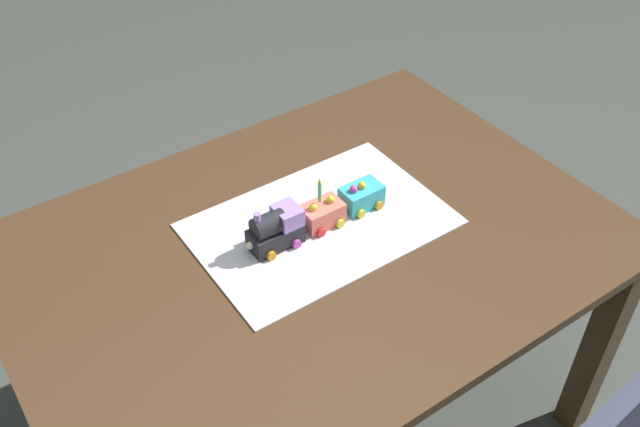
{
  "coord_description": "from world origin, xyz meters",
  "views": [
    {
      "loc": [
        -0.67,
        -1.01,
        1.88
      ],
      "look_at": [
        0.05,
        0.04,
        0.77
      ],
      "focal_mm": 39.77,
      "sensor_mm": 36.0,
      "label": 1
    }
  ],
  "objects": [
    {
      "name": "ground_plane",
      "position": [
        0.0,
        0.0,
        0.0
      ],
      "size": [
        8.0,
        8.0,
        0.0
      ],
      "primitive_type": "plane",
      "color": "#474C44"
    },
    {
      "name": "dining_table",
      "position": [
        0.0,
        0.0,
        0.63
      ],
      "size": [
        1.4,
        1.0,
        0.74
      ],
      "color": "#4C331E",
      "rests_on": "ground"
    },
    {
      "name": "cake_board",
      "position": [
        0.05,
        0.04,
        0.74
      ],
      "size": [
        0.6,
        0.4,
        0.0
      ],
      "primitive_type": "cube",
      "color": "silver",
      "rests_on": "dining_table"
    },
    {
      "name": "cake_locomotive",
      "position": [
        -0.07,
        0.04,
        0.79
      ],
      "size": [
        0.14,
        0.08,
        0.12
      ],
      "color": "#232328",
      "rests_on": "cake_board"
    },
    {
      "name": "cake_car_gondola_coral",
      "position": [
        0.05,
        0.04,
        0.77
      ],
      "size": [
        0.1,
        0.08,
        0.07
      ],
      "color": "#F27260",
      "rests_on": "cake_board"
    },
    {
      "name": "cake_car_flatbed_turquoise",
      "position": [
        0.17,
        0.04,
        0.77
      ],
      "size": [
        0.1,
        0.08,
        0.07
      ],
      "color": "#38B7C6",
      "rests_on": "cake_board"
    },
    {
      "name": "birthday_candle",
      "position": [
        0.05,
        0.04,
        0.85
      ],
      "size": [
        0.01,
        0.01,
        0.07
      ],
      "color": "#66D872",
      "rests_on": "cake_car_gondola_coral"
    }
  ]
}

